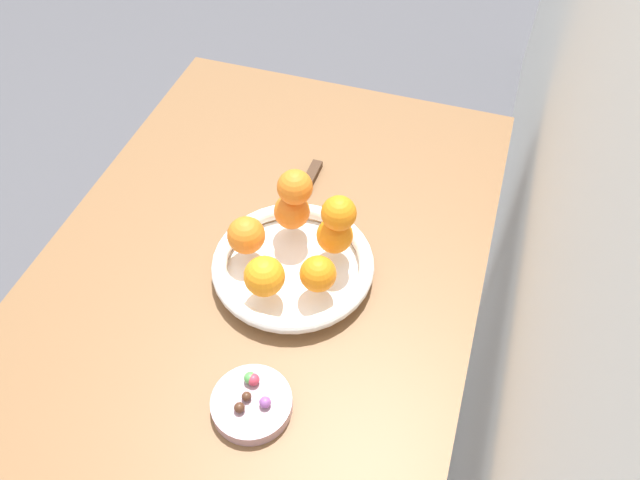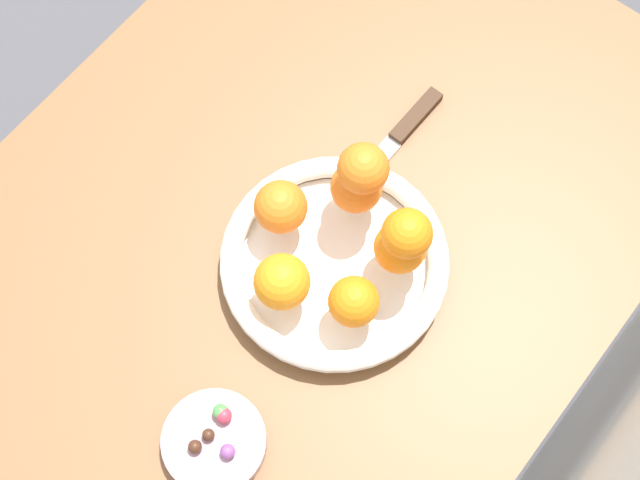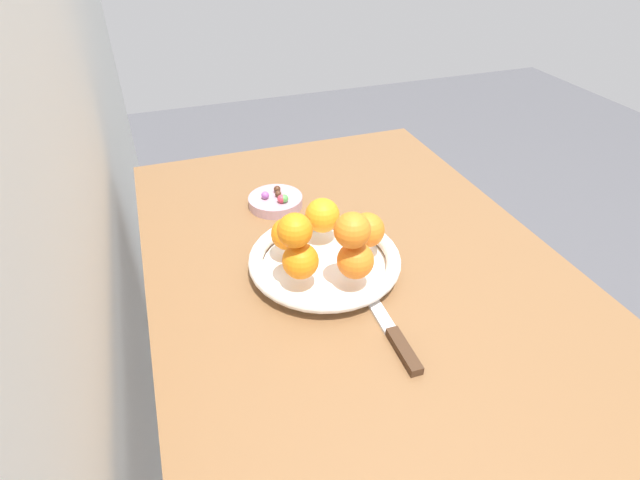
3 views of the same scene
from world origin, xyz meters
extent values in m
plane|color=#4C4C51|center=(0.00, 0.00, 0.00)|extent=(6.00, 6.00, 0.00)
cube|color=brown|center=(0.00, 0.00, 0.72)|extent=(1.10, 0.76, 0.04)
cylinder|color=brown|center=(0.49, -0.32, 0.35)|extent=(0.05, 0.05, 0.70)
cylinder|color=brown|center=(0.49, 0.32, 0.35)|extent=(0.05, 0.05, 0.70)
cylinder|color=white|center=(0.00, 0.06, 0.75)|extent=(0.23, 0.23, 0.01)
torus|color=white|center=(0.00, 0.06, 0.77)|extent=(0.28, 0.28, 0.03)
cylinder|color=#B28C99|center=(0.25, 0.09, 0.75)|extent=(0.12, 0.12, 0.02)
sphere|color=orange|center=(0.04, 0.12, 0.81)|extent=(0.06, 0.06, 0.06)
sphere|color=orange|center=(-0.05, 0.12, 0.81)|extent=(0.06, 0.06, 0.06)
sphere|color=orange|center=(-0.08, 0.04, 0.81)|extent=(0.06, 0.06, 0.06)
sphere|color=orange|center=(0.00, -0.02, 0.81)|extent=(0.06, 0.06, 0.06)
sphere|color=orange|center=(0.07, 0.04, 0.81)|extent=(0.07, 0.07, 0.07)
sphere|color=orange|center=(-0.07, 0.04, 0.87)|extent=(0.06, 0.06, 0.06)
sphere|color=orange|center=(-0.04, 0.13, 0.87)|extent=(0.06, 0.06, 0.06)
sphere|color=#C6384C|center=(0.22, 0.08, 0.77)|extent=(0.02, 0.02, 0.02)
sphere|color=#8C4C99|center=(0.25, 0.11, 0.77)|extent=(0.02, 0.02, 0.02)
sphere|color=#472819|center=(0.25, 0.08, 0.77)|extent=(0.01, 0.01, 0.01)
sphere|color=#4C9947|center=(0.22, 0.08, 0.77)|extent=(0.02, 0.02, 0.02)
sphere|color=#472819|center=(0.27, 0.08, 0.77)|extent=(0.02, 0.02, 0.02)
cube|color=#3F2819|center=(-0.23, 0.02, 0.75)|extent=(0.09, 0.02, 0.01)
cube|color=silver|center=(-0.10, 0.02, 0.74)|extent=(0.17, 0.03, 0.01)
camera|label=1|loc=(0.61, 0.31, 1.59)|focal=35.00mm
camera|label=2|loc=(0.34, 0.31, 1.86)|focal=55.00mm
camera|label=3|loc=(-0.67, 0.31, 1.32)|focal=28.00mm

